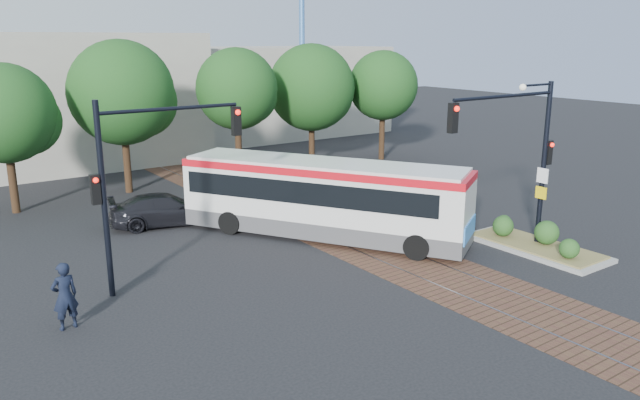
{
  "coord_description": "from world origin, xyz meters",
  "views": [
    {
      "loc": [
        -14.74,
        -14.25,
        7.71
      ],
      "look_at": [
        -1.05,
        4.75,
        1.6
      ],
      "focal_mm": 35.0,
      "sensor_mm": 36.0,
      "label": 1
    }
  ],
  "objects": [
    {
      "name": "warehouses",
      "position": [
        -0.53,
        28.75,
        3.81
      ],
      "size": [
        40.0,
        13.0,
        8.0
      ],
      "color": "#ADA899",
      "rests_on": "ground"
    },
    {
      "name": "trackbed",
      "position": [
        0.0,
        4.0,
        0.01
      ],
      "size": [
        3.6,
        40.0,
        0.02
      ],
      "color": "#523825",
      "rests_on": "ground"
    },
    {
      "name": "traffic_island",
      "position": [
        4.82,
        -0.9,
        0.33
      ],
      "size": [
        2.2,
        5.2,
        1.13
      ],
      "color": "gray",
      "rests_on": "ground"
    },
    {
      "name": "city_bus",
      "position": [
        -0.8,
        4.95,
        1.71
      ],
      "size": [
        7.98,
        11.04,
        3.06
      ],
      "rotation": [
        0.0,
        0.0,
        0.54
      ],
      "color": "#47474A",
      "rests_on": "ground"
    },
    {
      "name": "tree_row",
      "position": [
        1.21,
        16.42,
        4.85
      ],
      "size": [
        26.4,
        5.6,
        7.67
      ],
      "color": "#382314",
      "rests_on": "ground"
    },
    {
      "name": "officer",
      "position": [
        -11.21,
        2.45,
        0.96
      ],
      "size": [
        0.74,
        0.53,
        1.91
      ],
      "primitive_type": "imported",
      "rotation": [
        0.0,
        0.0,
        3.25
      ],
      "color": "black",
      "rests_on": "ground"
    },
    {
      "name": "signal_pole_left",
      "position": [
        -8.37,
        4.0,
        3.86
      ],
      "size": [
        4.99,
        0.34,
        6.0
      ],
      "color": "black",
      "rests_on": "ground"
    },
    {
      "name": "ground",
      "position": [
        0.0,
        0.0,
        0.0
      ],
      "size": [
        120.0,
        120.0,
        0.0
      ],
      "primitive_type": "plane",
      "color": "black",
      "rests_on": "ground"
    },
    {
      "name": "parked_car",
      "position": [
        -5.21,
        10.19,
        0.67
      ],
      "size": [
        4.92,
        2.87,
        1.34
      ],
      "primitive_type": "imported",
      "rotation": [
        0.0,
        0.0,
        1.34
      ],
      "color": "black",
      "rests_on": "ground"
    },
    {
      "name": "crane",
      "position": [
        18.0,
        34.0,
        10.88
      ],
      "size": [
        8.0,
        0.5,
        18.0
      ],
      "color": "#3F72B2",
      "rests_on": "ground"
    },
    {
      "name": "signal_pole_main",
      "position": [
        3.86,
        -0.81,
        4.16
      ],
      "size": [
        5.49,
        0.46,
        6.0
      ],
      "color": "black",
      "rests_on": "ground"
    }
  ]
}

